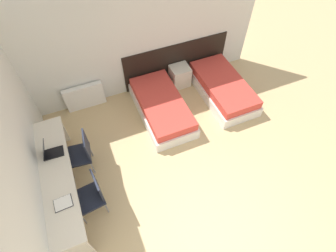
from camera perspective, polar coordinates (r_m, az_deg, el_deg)
ground_plane at (r=4.78m, az=10.91°, el=-23.55°), size 20.00×20.00×0.00m
wall_back at (r=5.77m, az=-7.22°, el=18.14°), size 5.72×0.05×2.70m
wall_left at (r=4.34m, az=-29.44°, el=-5.15°), size 0.05×4.91×2.70m
headboard_panel at (r=6.50m, az=1.79°, el=13.73°), size 2.61×0.03×1.00m
bed_near_window at (r=5.82m, az=-1.39°, el=4.11°), size 0.96×1.89×0.45m
bed_near_door at (r=6.37m, az=11.79°, el=8.06°), size 0.96×1.89×0.45m
nightstand at (r=6.49m, az=2.59°, el=10.84°), size 0.45×0.41×0.52m
radiator at (r=6.22m, az=-17.66°, el=6.09°), size 0.87×0.12×0.60m
desk at (r=4.79m, az=-22.66°, el=-10.41°), size 0.51×2.43×0.75m
chair_near_laptop at (r=5.06m, az=-18.43°, el=-5.44°), size 0.51×0.51×0.91m
chair_near_notebook at (r=4.60m, az=-16.30°, el=-14.13°), size 0.51×0.51×0.91m
laptop at (r=4.85m, az=-24.29°, el=-5.16°), size 0.35×0.23×0.33m
open_notebook at (r=4.39m, az=-21.87°, el=-15.30°), size 0.28×0.22×0.02m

